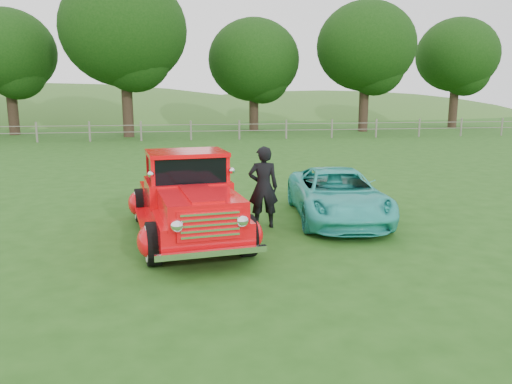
{
  "coord_description": "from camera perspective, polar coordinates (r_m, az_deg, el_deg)",
  "views": [
    {
      "loc": [
        -0.87,
        -9.04,
        2.92
      ],
      "look_at": [
        0.75,
        1.2,
        0.84
      ],
      "focal_mm": 35.0,
      "sensor_mm": 36.0,
      "label": 1
    }
  ],
  "objects": [
    {
      "name": "fence_line",
      "position": [
        31.14,
        -7.45,
        7.0
      ],
      "size": [
        48.0,
        0.12,
        1.2
      ],
      "color": "slate",
      "rests_on": "ground"
    },
    {
      "name": "tree_near_west",
      "position": [
        34.4,
        -14.88,
        17.47
      ],
      "size": [
        8.0,
        8.0,
        10.42
      ],
      "color": "black",
      "rests_on": "ground"
    },
    {
      "name": "tree_mid_west",
      "position": [
        38.76,
        -26.54,
        14.1
      ],
      "size": [
        6.4,
        6.4,
        8.46
      ],
      "color": "black",
      "rests_on": "ground"
    },
    {
      "name": "red_pickup",
      "position": [
        10.19,
        -7.88,
        -0.79
      ],
      "size": [
        2.71,
        5.17,
        1.78
      ],
      "rotation": [
        0.0,
        0.0,
        0.13
      ],
      "color": "black",
      "rests_on": "ground"
    },
    {
      "name": "tree_far_east",
      "position": [
        45.34,
        22.01,
        14.28
      ],
      "size": [
        6.6,
        6.6,
        8.86
      ],
      "color": "black",
      "rests_on": "ground"
    },
    {
      "name": "teal_sedan",
      "position": [
        11.73,
        9.28,
        -0.3
      ],
      "size": [
        2.37,
        4.36,
        1.16
      ],
      "primitive_type": "imported",
      "rotation": [
        0.0,
        0.0,
        -0.11
      ],
      "color": "#2EBBAF",
      "rests_on": "ground"
    },
    {
      "name": "tree_mid_east",
      "position": [
        38.75,
        12.47,
        15.93
      ],
      "size": [
        7.2,
        7.2,
        9.44
      ],
      "color": "black",
      "rests_on": "ground"
    },
    {
      "name": "man",
      "position": [
        10.82,
        0.83,
        0.56
      ],
      "size": [
        0.69,
        0.48,
        1.79
      ],
      "primitive_type": "imported",
      "rotation": [
        0.0,
        0.0,
        3.06
      ],
      "color": "black",
      "rests_on": "ground"
    },
    {
      "name": "tree_near_east",
      "position": [
        38.56,
        -0.26,
        14.83
      ],
      "size": [
        6.8,
        6.8,
        8.33
      ],
      "color": "black",
      "rests_on": "ground"
    },
    {
      "name": "ground",
      "position": [
        9.54,
        -3.36,
        -6.49
      ],
      "size": [
        140.0,
        140.0,
        0.0
      ],
      "primitive_type": "plane",
      "color": "#204D14",
      "rests_on": "ground"
    },
    {
      "name": "distant_hills",
      "position": [
        68.98,
        -11.68,
        4.92
      ],
      "size": [
        116.0,
        60.0,
        18.0
      ],
      "color": "#375F23",
      "rests_on": "ground"
    }
  ]
}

